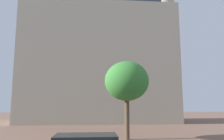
# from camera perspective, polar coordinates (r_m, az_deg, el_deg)

# --- Properties ---
(landmark_building) EXTENTS (22.48, 10.18, 36.45)m
(landmark_building) POSITION_cam_1_polar(r_m,az_deg,el_deg) (35.11, -3.93, 4.90)
(landmark_building) COLOR #B2A893
(landmark_building) RESTS_ON ground_plane
(tree_curb_far) EXTENTS (3.45, 3.45, 6.00)m
(tree_curb_far) POSITION_cam_1_polar(r_m,az_deg,el_deg) (17.59, 3.76, -2.90)
(tree_curb_far) COLOR brown
(tree_curb_far) RESTS_ON ground_plane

